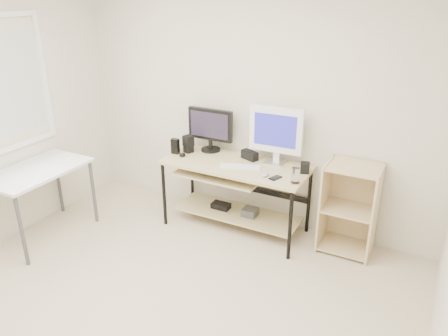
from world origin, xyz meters
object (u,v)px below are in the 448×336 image
at_px(black_monitor, 210,127).
at_px(desk, 234,181).
at_px(shelf_unit, 350,207).
at_px(audio_controller, 175,146).
at_px(side_table, 37,177).
at_px(white_imac, 276,132).

bearing_deg(black_monitor, desk, -27.99).
distance_m(shelf_unit, audio_controller, 1.90).
bearing_deg(shelf_unit, side_table, -156.67).
relative_size(desk, side_table, 1.50).
bearing_deg(shelf_unit, black_monitor, 178.62).
bearing_deg(white_imac, side_table, -150.73).
distance_m(shelf_unit, white_imac, 1.02).
xyz_separation_m(desk, black_monitor, (-0.38, 0.20, 0.48)).
distance_m(black_monitor, audio_controller, 0.43).
height_order(black_monitor, white_imac, white_imac).
distance_m(side_table, shelf_unit, 3.09).
bearing_deg(desk, side_table, -147.35).
bearing_deg(audio_controller, desk, 1.98).
bearing_deg(desk, audio_controller, -175.28).
height_order(black_monitor, audio_controller, black_monitor).
bearing_deg(white_imac, desk, -155.93).
height_order(side_table, shelf_unit, shelf_unit).
distance_m(desk, black_monitor, 0.64).
bearing_deg(black_monitor, side_table, -135.90).
distance_m(desk, audio_controller, 0.74).
relative_size(desk, shelf_unit, 1.67).
relative_size(black_monitor, audio_controller, 3.08).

